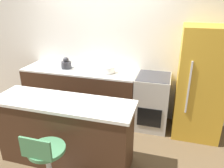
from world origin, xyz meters
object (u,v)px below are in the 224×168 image
(refrigerator, at_px, (201,84))
(stool_chair, at_px, (47,163))
(mixing_bowl, at_px, (108,69))
(kettle, at_px, (66,64))
(oven_range, at_px, (152,102))

(refrigerator, relative_size, stool_chair, 2.04)
(stool_chair, relative_size, mixing_bowl, 3.58)
(stool_chair, height_order, mixing_bowl, mixing_bowl)
(refrigerator, distance_m, mixing_bowl, 1.53)
(refrigerator, height_order, kettle, refrigerator)
(kettle, bearing_deg, refrigerator, -0.15)
(oven_range, distance_m, stool_chair, 2.05)
(stool_chair, bearing_deg, mixing_bowl, 84.77)
(refrigerator, height_order, stool_chair, refrigerator)
(refrigerator, xyz_separation_m, mixing_bowl, (-1.53, 0.01, 0.10))
(refrigerator, relative_size, mixing_bowl, 7.30)
(oven_range, xyz_separation_m, kettle, (-1.59, -0.01, 0.55))
(oven_range, distance_m, mixing_bowl, 0.95)
(oven_range, bearing_deg, stool_chair, -117.73)
(kettle, relative_size, mixing_bowl, 0.85)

